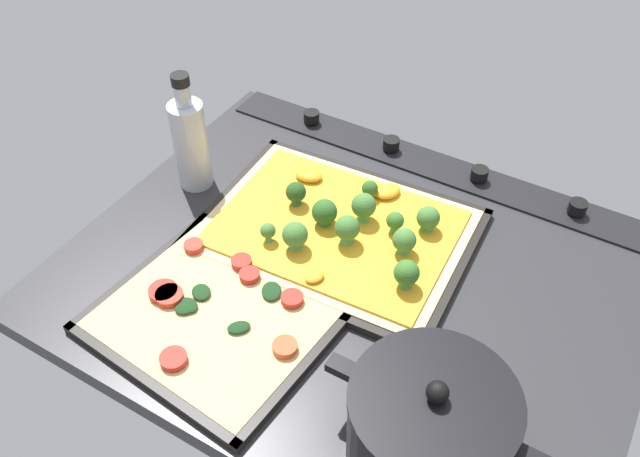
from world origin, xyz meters
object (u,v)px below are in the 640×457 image
(baking_tray_front, at_px, (335,234))
(oil_bottle, at_px, (190,142))
(veggie_pizza_back, at_px, (217,312))
(broccoli_pizza, at_px, (341,227))
(cooking_pot, at_px, (430,425))
(baking_tray_back, at_px, (218,317))

(baking_tray_front, distance_m, oil_bottle, 0.27)
(veggie_pizza_back, distance_m, oil_bottle, 0.29)
(broccoli_pizza, height_order, veggie_pizza_back, broccoli_pizza)
(baking_tray_front, distance_m, cooking_pot, 0.36)
(baking_tray_front, relative_size, oil_bottle, 2.05)
(baking_tray_back, xyz_separation_m, oil_bottle, (0.20, -0.21, 0.08))
(baking_tray_front, xyz_separation_m, cooking_pot, (-0.26, 0.25, 0.05))
(cooking_pot, distance_m, oil_bottle, 0.57)
(veggie_pizza_back, bearing_deg, baking_tray_back, 138.85)
(broccoli_pizza, height_order, oil_bottle, oil_bottle)
(baking_tray_front, distance_m, veggie_pizza_back, 0.22)
(baking_tray_back, relative_size, cooking_pot, 1.26)
(baking_tray_back, height_order, oil_bottle, oil_bottle)
(broccoli_pizza, relative_size, cooking_pot, 1.52)
(baking_tray_front, bearing_deg, broccoli_pizza, -173.17)
(oil_bottle, bearing_deg, baking_tray_back, 133.60)
(veggie_pizza_back, relative_size, oil_bottle, 1.46)
(baking_tray_front, relative_size, veggie_pizza_back, 1.40)
(baking_tray_front, height_order, broccoli_pizza, broccoli_pizza)
(oil_bottle, bearing_deg, cooking_pot, 154.68)
(cooking_pot, bearing_deg, veggie_pizza_back, -6.32)
(baking_tray_back, distance_m, cooking_pot, 0.32)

